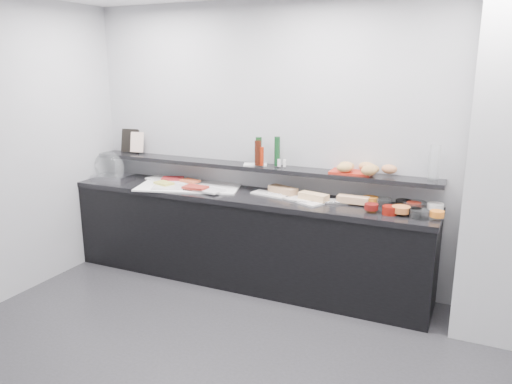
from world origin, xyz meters
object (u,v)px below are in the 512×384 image
at_px(framed_print, 131,141).
at_px(condiment_tray, 255,164).
at_px(bread_tray, 351,172).
at_px(carafe, 434,163).
at_px(cloche_base, 113,176).
at_px(sandwich_plate_mid, 303,201).

bearing_deg(framed_print, condiment_tray, -11.00).
xyz_separation_m(condiment_tray, bread_tray, (0.94, 0.03, 0.00)).
height_order(condiment_tray, carafe, carafe).
xyz_separation_m(cloche_base, condiment_tray, (1.63, 0.17, 0.24)).
height_order(framed_print, carafe, carafe).
xyz_separation_m(framed_print, bread_tray, (2.52, -0.06, -0.12)).
xyz_separation_m(sandwich_plate_mid, framed_print, (-2.16, 0.31, 0.37)).
relative_size(sandwich_plate_mid, carafe, 1.23).
relative_size(cloche_base, carafe, 1.32).
bearing_deg(condiment_tray, cloche_base, 164.31).
bearing_deg(carafe, cloche_base, -176.57).
distance_m(sandwich_plate_mid, framed_print, 2.21).
bearing_deg(bread_tray, sandwich_plate_mid, -146.56).
height_order(sandwich_plate_mid, framed_print, framed_print).
distance_m(framed_print, bread_tray, 2.52).
height_order(cloche_base, framed_print, framed_print).
xyz_separation_m(framed_print, carafe, (3.22, -0.06, 0.02)).
relative_size(cloche_base, sandwich_plate_mid, 1.08).
relative_size(cloche_base, bread_tray, 1.08).
xyz_separation_m(cloche_base, carafe, (3.28, 0.20, 0.38)).
relative_size(sandwich_plate_mid, bread_tray, 1.00).
xyz_separation_m(sandwich_plate_mid, carafe, (1.06, 0.25, 0.39)).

